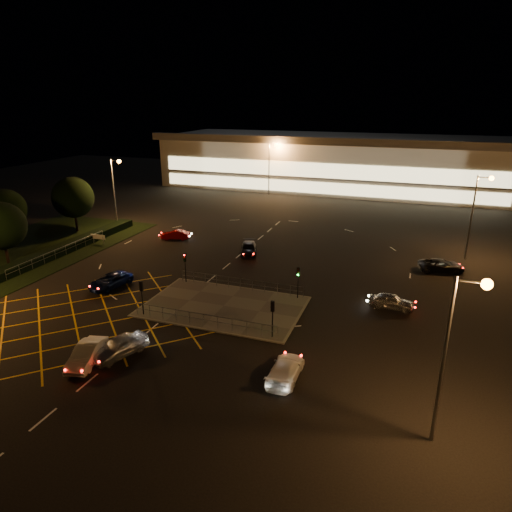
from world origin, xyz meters
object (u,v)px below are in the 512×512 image
(car_circ_red, at_px, (175,235))
(car_right_silver, at_px, (391,301))
(signal_ne, at_px, (298,276))
(car_east_grey, at_px, (441,265))
(car_near_silver, at_px, (119,346))
(car_left_blue, at_px, (110,281))
(signal_se, at_px, (273,311))
(car_far_dkgrey, at_px, (249,249))
(car_approach_white, at_px, (285,370))
(car_queue_white, at_px, (87,354))
(signal_sw, at_px, (142,291))
(signal_nw, at_px, (185,262))

(car_circ_red, bearing_deg, car_right_silver, 51.59)
(signal_ne, distance_m, car_right_silver, 8.80)
(car_circ_red, height_order, car_east_grey, car_east_grey)
(car_near_silver, distance_m, car_left_blue, 13.90)
(signal_se, relative_size, car_far_dkgrey, 0.67)
(car_near_silver, distance_m, car_right_silver, 24.03)
(signal_ne, bearing_deg, car_left_blue, -169.32)
(car_approach_white, bearing_deg, signal_se, -63.67)
(car_queue_white, distance_m, car_left_blue, 14.33)
(car_east_grey, bearing_deg, car_far_dkgrey, 80.75)
(car_near_silver, bearing_deg, signal_ne, 75.17)
(signal_se, height_order, car_east_grey, signal_se)
(signal_se, distance_m, car_near_silver, 11.92)
(signal_se, xyz_separation_m, car_left_blue, (-18.75, 4.45, -1.70))
(car_left_blue, relative_size, car_right_silver, 1.19)
(car_left_blue, bearing_deg, car_circ_red, 107.63)
(car_circ_red, bearing_deg, car_far_dkgrey, 62.79)
(signal_sw, bearing_deg, car_right_silver, -156.53)
(car_circ_red, bearing_deg, car_approach_white, 25.99)
(car_near_silver, distance_m, car_circ_red, 29.71)
(car_far_dkgrey, bearing_deg, car_left_blue, -142.81)
(signal_nw, bearing_deg, car_east_grey, 26.53)
(car_far_dkgrey, distance_m, car_circ_red, 11.86)
(car_queue_white, height_order, car_approach_white, car_queue_white)
(signal_nw, relative_size, car_left_blue, 0.66)
(car_east_grey, bearing_deg, car_right_silver, 145.16)
(signal_nw, xyz_separation_m, car_queue_white, (0.42, -15.95, -1.65))
(car_circ_red, distance_m, car_approach_white, 35.16)
(signal_nw, bearing_deg, car_approach_white, -41.79)
(car_far_dkgrey, relative_size, car_east_grey, 0.95)
(signal_sw, bearing_deg, car_left_blue, -33.39)
(signal_sw, bearing_deg, signal_se, -180.00)
(car_left_blue, height_order, car_far_dkgrey, car_far_dkgrey)
(car_queue_white, bearing_deg, car_east_grey, 34.96)
(car_left_blue, bearing_deg, car_approach_white, -12.95)
(car_east_grey, bearing_deg, car_near_silver, 125.93)
(car_far_dkgrey, bearing_deg, signal_ne, -69.46)
(signal_se, height_order, car_queue_white, signal_se)
(signal_sw, height_order, signal_ne, same)
(car_near_silver, bearing_deg, car_left_blue, 149.19)
(car_near_silver, xyz_separation_m, car_far_dkgrey, (0.87, 25.28, -0.09))
(signal_sw, distance_m, car_far_dkgrey, 19.24)
(signal_sw, bearing_deg, car_queue_white, 92.98)
(car_near_silver, height_order, car_approach_white, car_near_silver)
(car_circ_red, bearing_deg, car_left_blue, -8.78)
(signal_ne, xyz_separation_m, car_near_silver, (-9.98, -14.32, -1.60))
(car_right_silver, relative_size, car_approach_white, 0.86)
(car_near_silver, bearing_deg, car_approach_white, 26.10)
(signal_nw, distance_m, car_queue_white, 16.04)
(car_far_dkgrey, xyz_separation_m, car_approach_white, (11.65, -23.95, -0.00))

